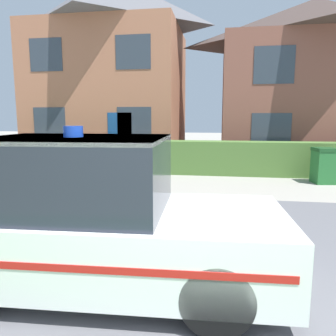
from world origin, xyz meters
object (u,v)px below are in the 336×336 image
police_car (95,219)px  wheelie_bin (324,165)px  house_right (312,80)px  house_left (111,67)px

police_car → wheelie_bin: size_ratio=3.87×
police_car → house_right: size_ratio=0.50×
police_car → wheelie_bin: 7.97m
police_car → house_right: bearing=63.9°
wheelie_bin → police_car: bearing=-131.7°
police_car → house_left: (-3.86, 12.11, 3.49)m
police_car → wheelie_bin: police_car is taller
police_car → house_left: house_left is taller
house_right → wheelie_bin: size_ratio=7.77×
police_car → wheelie_bin: bearing=54.0°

